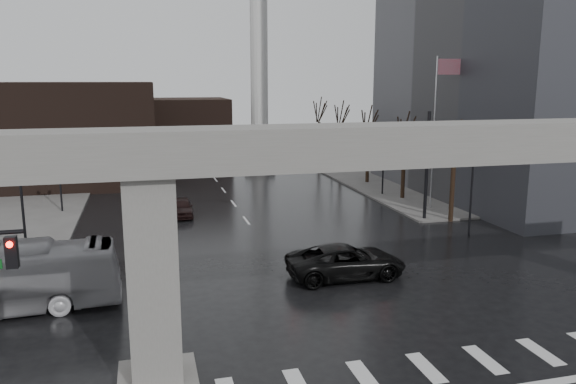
# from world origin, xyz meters

# --- Properties ---
(ground) EXTENTS (160.00, 160.00, 0.00)m
(ground) POSITION_xyz_m (0.00, 0.00, 0.00)
(ground) COLOR black
(ground) RESTS_ON ground
(sidewalk_ne) EXTENTS (28.00, 36.00, 0.15)m
(sidewalk_ne) POSITION_xyz_m (26.00, 36.00, 0.07)
(sidewalk_ne) COLOR slate
(sidewalk_ne) RESTS_ON ground
(elevated_guideway) EXTENTS (48.00, 2.60, 8.70)m
(elevated_guideway) POSITION_xyz_m (1.26, 0.00, 6.88)
(elevated_guideway) COLOR gray
(elevated_guideway) RESTS_ON ground
(building_far_left) EXTENTS (16.00, 14.00, 10.00)m
(building_far_left) POSITION_xyz_m (-14.00, 42.00, 5.00)
(building_far_left) COLOR black
(building_far_left) RESTS_ON ground
(building_far_mid) EXTENTS (10.00, 10.00, 8.00)m
(building_far_mid) POSITION_xyz_m (-2.00, 52.00, 4.00)
(building_far_mid) COLOR black
(building_far_mid) RESTS_ON ground
(smokestack) EXTENTS (3.60, 3.60, 30.00)m
(smokestack) POSITION_xyz_m (6.00, 46.00, 13.35)
(smokestack) COLOR silver
(smokestack) RESTS_ON ground
(signal_mast_arm) EXTENTS (12.12, 0.43, 8.00)m
(signal_mast_arm) POSITION_xyz_m (8.99, 18.80, 5.83)
(signal_mast_arm) COLOR black
(signal_mast_arm) RESTS_ON ground
(flagpole_assembly) EXTENTS (2.06, 0.12, 12.00)m
(flagpole_assembly) POSITION_xyz_m (15.29, 22.00, 7.53)
(flagpole_assembly) COLOR silver
(flagpole_assembly) RESTS_ON ground
(lamp_right_0) EXTENTS (1.22, 0.32, 5.11)m
(lamp_right_0) POSITION_xyz_m (13.50, 14.00, 3.47)
(lamp_right_0) COLOR black
(lamp_right_0) RESTS_ON ground
(lamp_right_1) EXTENTS (1.22, 0.32, 5.11)m
(lamp_right_1) POSITION_xyz_m (13.50, 28.00, 3.47)
(lamp_right_1) COLOR black
(lamp_right_1) RESTS_ON ground
(lamp_right_2) EXTENTS (1.22, 0.32, 5.11)m
(lamp_right_2) POSITION_xyz_m (13.50, 42.00, 3.47)
(lamp_right_2) COLOR black
(lamp_right_2) RESTS_ON ground
(lamp_left_0) EXTENTS (1.22, 0.32, 5.11)m
(lamp_left_0) POSITION_xyz_m (-13.50, 14.00, 3.47)
(lamp_left_0) COLOR black
(lamp_left_0) RESTS_ON ground
(lamp_left_1) EXTENTS (1.22, 0.32, 5.11)m
(lamp_left_1) POSITION_xyz_m (-13.50, 28.00, 3.47)
(lamp_left_1) COLOR black
(lamp_left_1) RESTS_ON ground
(lamp_left_2) EXTENTS (1.22, 0.32, 5.11)m
(lamp_left_2) POSITION_xyz_m (-13.50, 42.00, 3.47)
(lamp_left_2) COLOR black
(lamp_left_2) RESTS_ON ground
(tree_right_0) EXTENTS (1.09, 1.58, 7.50)m
(tree_right_0) POSITION_xyz_m (14.53, 18.02, 2.79)
(tree_right_0) COLOR black
(tree_right_0) RESTS_ON ground
(tree_right_1) EXTENTS (1.09, 1.61, 7.67)m
(tree_right_1) POSITION_xyz_m (14.53, 26.02, 2.85)
(tree_right_1) COLOR black
(tree_right_1) RESTS_ON ground
(tree_right_2) EXTENTS (1.10, 1.63, 7.85)m
(tree_right_2) POSITION_xyz_m (14.53, 34.02, 2.91)
(tree_right_2) COLOR black
(tree_right_2) RESTS_ON ground
(tree_right_3) EXTENTS (1.11, 1.66, 8.02)m
(tree_right_3) POSITION_xyz_m (14.53, 42.02, 2.98)
(tree_right_3) COLOR black
(tree_right_3) RESTS_ON ground
(tree_right_4) EXTENTS (1.12, 1.69, 8.19)m
(tree_right_4) POSITION_xyz_m (14.53, 50.02, 3.04)
(tree_right_4) COLOR black
(tree_right_4) RESTS_ON ground
(pickup_truck) EXTENTS (6.26, 2.90, 1.74)m
(pickup_truck) POSITION_xyz_m (2.89, 8.65, 0.87)
(pickup_truck) COLOR black
(pickup_truck) RESTS_ON ground
(far_car) EXTENTS (1.78, 4.11, 1.38)m
(far_car) POSITION_xyz_m (-4.52, 24.57, 0.69)
(far_car) COLOR black
(far_car) RESTS_ON ground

